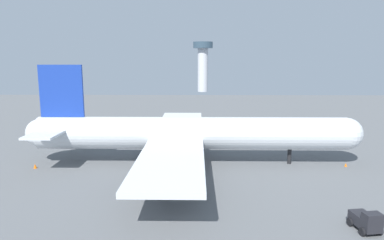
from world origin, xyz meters
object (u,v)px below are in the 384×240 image
(safety_cone_nose, at_px, (346,165))
(safety_cone_tail, at_px, (35,166))
(maintenance_van, at_px, (366,221))
(control_tower, at_px, (203,62))
(cargo_airplane, at_px, (190,134))

(safety_cone_nose, distance_m, safety_cone_tail, 54.23)
(maintenance_van, xyz_separation_m, safety_cone_tail, (-46.57, 21.33, -0.80))
(safety_cone_tail, relative_size, control_tower, 0.03)
(safety_cone_tail, bearing_deg, safety_cone_nose, 1.99)
(maintenance_van, relative_size, safety_cone_nose, 5.98)
(cargo_airplane, bearing_deg, control_tower, 88.22)
(cargo_airplane, height_order, safety_cone_tail, cargo_airplane)
(safety_cone_nose, bearing_deg, cargo_airplane, 176.61)
(safety_cone_nose, height_order, control_tower, control_tower)
(safety_cone_nose, bearing_deg, safety_cone_tail, -178.01)
(control_tower, bearing_deg, safety_cone_nose, -80.73)
(cargo_airplane, bearing_deg, safety_cone_nose, -3.39)
(safety_cone_nose, distance_m, control_tower, 144.43)
(maintenance_van, height_order, safety_cone_nose, maintenance_van)
(maintenance_van, bearing_deg, safety_cone_tail, 155.39)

